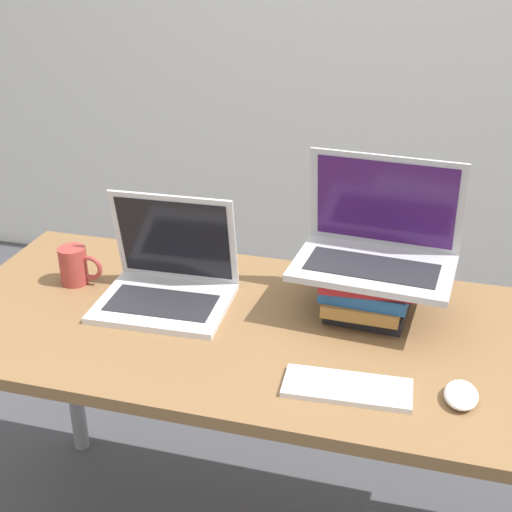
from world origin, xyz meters
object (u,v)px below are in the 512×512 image
object	(u,v)px
laptop_left	(167,281)
wireless_keyboard	(347,388)
laptop_on_books	(377,245)
book_stack	(370,286)
mug	(75,266)
mouse	(461,395)

from	to	relation	value
laptop_left	wireless_keyboard	xyz separation A→B (m)	(0.49, -0.25, -0.05)
laptop_left	laptop_on_books	distance (m)	0.52
laptop_left	laptop_on_books	bearing A→B (deg)	10.56
wireless_keyboard	laptop_on_books	bearing A→B (deg)	88.72
laptop_left	book_stack	size ratio (longest dim) A/B	1.18
laptop_on_books	mug	size ratio (longest dim) A/B	3.28
wireless_keyboard	mouse	world-z (taller)	mouse
laptop_left	mug	bearing A→B (deg)	175.77
mug	laptop_left	bearing A→B (deg)	-4.23
laptop_on_books	wireless_keyboard	bearing A→B (deg)	-91.28
wireless_keyboard	mug	bearing A→B (deg)	160.14
mouse	laptop_left	bearing A→B (deg)	162.37
wireless_keyboard	mouse	xyz separation A→B (m)	(0.22, 0.03, 0.01)
mug	wireless_keyboard	bearing A→B (deg)	-19.86
laptop_left	mouse	xyz separation A→B (m)	(0.71, -0.23, -0.04)
laptop_on_books	mug	world-z (taller)	laptop_on_books
mug	mouse	bearing A→B (deg)	-14.13
laptop_left	book_stack	distance (m)	0.50
mug	laptop_on_books	bearing A→B (deg)	5.49
laptop_on_books	laptop_left	bearing A→B (deg)	-169.44
book_stack	laptop_on_books	bearing A→B (deg)	36.42
laptop_left	wireless_keyboard	distance (m)	0.55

